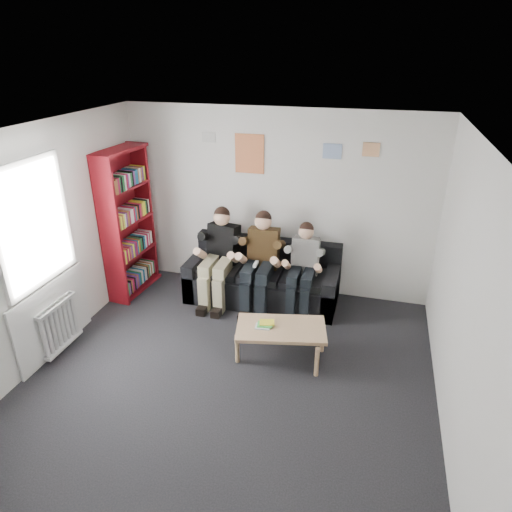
% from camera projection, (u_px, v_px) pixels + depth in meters
% --- Properties ---
extents(room_shell, '(5.00, 5.00, 5.00)m').
position_uv_depth(room_shell, '(219.00, 282.00, 4.42)').
color(room_shell, black).
rests_on(room_shell, ground).
extents(sofa, '(2.17, 0.89, 0.84)m').
position_uv_depth(sofa, '(263.00, 280.00, 6.70)').
color(sofa, black).
rests_on(sofa, ground).
extents(bookshelf, '(0.32, 0.97, 2.16)m').
position_uv_depth(bookshelf, '(128.00, 223.00, 6.63)').
color(bookshelf, maroon).
rests_on(bookshelf, ground).
extents(coffee_table, '(1.05, 0.58, 0.42)m').
position_uv_depth(coffee_table, '(281.00, 331.00, 5.39)').
color(coffee_table, tan).
rests_on(coffee_table, ground).
extents(game_cases, '(0.21, 0.18, 0.04)m').
position_uv_depth(game_cases, '(265.00, 324.00, 5.38)').
color(game_cases, silver).
rests_on(game_cases, coffee_table).
extents(person_left, '(0.43, 0.92, 1.38)m').
position_uv_depth(person_left, '(219.00, 257.00, 6.51)').
color(person_left, black).
rests_on(person_left, sofa).
extents(person_middle, '(0.43, 0.92, 1.37)m').
position_uv_depth(person_middle, '(260.00, 262.00, 6.37)').
color(person_middle, '#533B1B').
rests_on(person_middle, sofa).
extents(person_right, '(0.38, 0.81, 1.27)m').
position_uv_depth(person_right, '(303.00, 270.00, 6.24)').
color(person_right, silver).
rests_on(person_right, sofa).
extents(radiator, '(0.10, 0.64, 0.60)m').
position_uv_depth(radiator, '(60.00, 325.00, 5.53)').
color(radiator, silver).
rests_on(radiator, ground).
extents(window, '(0.05, 1.30, 2.36)m').
position_uv_depth(window, '(44.00, 275.00, 5.26)').
color(window, white).
rests_on(window, room_shell).
extents(poster_large, '(0.42, 0.01, 0.55)m').
position_uv_depth(poster_large, '(250.00, 154.00, 6.39)').
color(poster_large, gold).
rests_on(poster_large, room_shell).
extents(poster_blue, '(0.25, 0.01, 0.20)m').
position_uv_depth(poster_blue, '(332.00, 151.00, 6.07)').
color(poster_blue, '#3D77D0').
rests_on(poster_blue, room_shell).
extents(poster_pink, '(0.22, 0.01, 0.18)m').
position_uv_depth(poster_pink, '(371.00, 150.00, 5.93)').
color(poster_pink, '#C23C7F').
rests_on(poster_pink, room_shell).
extents(poster_sign, '(0.20, 0.01, 0.14)m').
position_uv_depth(poster_sign, '(209.00, 137.00, 6.45)').
color(poster_sign, silver).
rests_on(poster_sign, room_shell).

